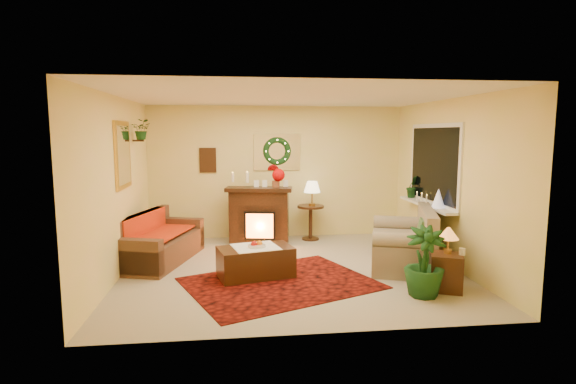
{
  "coord_description": "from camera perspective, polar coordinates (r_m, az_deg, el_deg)",
  "views": [
    {
      "loc": [
        -0.82,
        -6.62,
        2.07
      ],
      "look_at": [
        0.0,
        0.35,
        1.15
      ],
      "focal_mm": 28.0,
      "sensor_mm": 36.0,
      "label": 1
    }
  ],
  "objects": [
    {
      "name": "window_frame",
      "position": [
        7.91,
        18.04,
        3.33
      ],
      "size": [
        0.03,
        1.86,
        1.36
      ],
      "primitive_type": "cube",
      "color": "white",
      "rests_on": "wall_right"
    },
    {
      "name": "end_table_square",
      "position": [
        6.38,
        19.47,
        -9.35
      ],
      "size": [
        0.52,
        0.52,
        0.49
      ],
      "primitive_type": "cube",
      "rotation": [
        0.0,
        0.0,
        -0.4
      ],
      "color": "black",
      "rests_on": "floor"
    },
    {
      "name": "poinsettia",
      "position": [
        8.33,
        -1.22,
        2.16
      ],
      "size": [
        0.24,
        0.24,
        0.24
      ],
      "primitive_type": "sphere",
      "color": "#BF0404",
      "rests_on": "fireplace"
    },
    {
      "name": "wall_art",
      "position": [
        8.88,
        -10.14,
        4.0
      ],
      "size": [
        0.32,
        0.03,
        0.48
      ],
      "primitive_type": "cube",
      "color": "#381E11",
      "rests_on": "wall_back"
    },
    {
      "name": "red_throw",
      "position": [
        7.73,
        -16.31,
        -4.9
      ],
      "size": [
        0.86,
        1.39,
        0.02
      ],
      "primitive_type": "cube",
      "color": "red",
      "rests_on": "sofa"
    },
    {
      "name": "mantel_mirror",
      "position": [
        8.89,
        -1.42,
        5.08
      ],
      "size": [
        0.92,
        0.02,
        0.72
      ],
      "primitive_type": "cube",
      "color": "white",
      "rests_on": "wall_back"
    },
    {
      "name": "wall_front",
      "position": [
        4.51,
        3.85,
        -2.38
      ],
      "size": [
        5.0,
        5.0,
        0.0
      ],
      "primitive_type": "plane",
      "color": "#EFD88C",
      "rests_on": "ground"
    },
    {
      "name": "window_glass",
      "position": [
        7.9,
        17.94,
        3.34
      ],
      "size": [
        0.02,
        1.7,
        1.22
      ],
      "primitive_type": "cube",
      "color": "black",
      "rests_on": "wall_right"
    },
    {
      "name": "floor_palm",
      "position": [
        6.02,
        16.93,
        -8.47
      ],
      "size": [
        1.74,
        1.74,
        2.69
      ],
      "primitive_type": "imported",
      "rotation": [
        0.0,
        0.0,
        -0.17
      ],
      "color": "#1F4D24",
      "rests_on": "floor"
    },
    {
      "name": "wall_right",
      "position": [
        7.44,
        19.83,
        1.09
      ],
      "size": [
        4.5,
        4.5,
        0.0
      ],
      "primitive_type": "plane",
      "color": "#EFD88C",
      "rests_on": "ground"
    },
    {
      "name": "fireplace",
      "position": [
        8.46,
        -3.69,
        -2.9
      ],
      "size": [
        1.13,
        0.53,
        1.0
      ],
      "primitive_type": "cube",
      "rotation": [
        0.0,
        0.0,
        -0.17
      ],
      "color": "black",
      "rests_on": "floor"
    },
    {
      "name": "side_table_round",
      "position": [
        8.8,
        2.88,
        -3.98
      ],
      "size": [
        0.57,
        0.57,
        0.68
      ],
      "primitive_type": "cylinder",
      "rotation": [
        0.0,
        0.0,
        -0.11
      ],
      "color": "#341F14",
      "rests_on": "floor"
    },
    {
      "name": "mini_tree",
      "position": [
        7.52,
        18.55,
        -0.79
      ],
      "size": [
        0.22,
        0.22,
        0.32
      ],
      "primitive_type": "cone",
      "color": "white",
      "rests_on": "window_sill"
    },
    {
      "name": "mantel_candle_a",
      "position": [
        8.35,
        -7.04,
        1.85
      ],
      "size": [
        0.06,
        0.06,
        0.17
      ],
      "primitive_type": "cylinder",
      "color": "silver",
      "rests_on": "fireplace"
    },
    {
      "name": "fruit_bowl",
      "position": [
        6.51,
        -3.98,
        -6.97
      ],
      "size": [
        0.25,
        0.25,
        0.06
      ],
      "primitive_type": "cylinder",
      "color": "silver",
      "rests_on": "coffee_table"
    },
    {
      "name": "sill_plant",
      "position": [
        8.57,
        15.54,
        0.6
      ],
      "size": [
        0.29,
        0.24,
        0.53
      ],
      "primitive_type": "imported",
      "color": "#295D31",
      "rests_on": "window_sill"
    },
    {
      "name": "sofa",
      "position": [
        7.58,
        -15.88,
        -5.32
      ],
      "size": [
        1.28,
        1.97,
        0.78
      ],
      "primitive_type": "cube",
      "rotation": [
        0.0,
        0.0,
        -0.29
      ],
      "color": "#4F3425",
      "rests_on": "floor"
    },
    {
      "name": "hanging_plant",
      "position": [
        7.82,
        -18.04,
        6.37
      ],
      "size": [
        0.33,
        0.28,
        0.36
      ],
      "primitive_type": "imported",
      "color": "#194719",
      "rests_on": "wall_left"
    },
    {
      "name": "coffee_table",
      "position": [
        6.58,
        -4.14,
        -8.96
      ],
      "size": [
        1.16,
        0.81,
        0.44
      ],
      "primitive_type": "cube",
      "rotation": [
        0.0,
        0.0,
        0.24
      ],
      "color": "black",
      "rests_on": "floor"
    },
    {
      "name": "lamp_tiffany",
      "position": [
        6.31,
        19.7,
        -5.1
      ],
      "size": [
        0.27,
        0.27,
        0.4
      ],
      "primitive_type": "cone",
      "color": "orange",
      "rests_on": "end_table_square"
    },
    {
      "name": "floor",
      "position": [
        6.98,
        0.34,
        -9.78
      ],
      "size": [
        5.0,
        5.0,
        0.0
      ],
      "primitive_type": "plane",
      "color": "beige",
      "rests_on": "ground"
    },
    {
      "name": "ceiling",
      "position": [
        6.69,
        0.36,
        12.02
      ],
      "size": [
        5.0,
        5.0,
        0.0
      ],
      "primitive_type": "plane",
      "color": "white",
      "rests_on": "ground"
    },
    {
      "name": "wreath",
      "position": [
        8.85,
        -1.39,
        5.2
      ],
      "size": [
        0.55,
        0.11,
        0.55
      ],
      "primitive_type": "torus",
      "rotation": [
        1.57,
        0.0,
        0.0
      ],
      "color": "#194719",
      "rests_on": "wall_back"
    },
    {
      "name": "wall_left",
      "position": [
        6.87,
        -20.82,
        0.55
      ],
      "size": [
        4.5,
        4.5,
        0.0
      ],
      "primitive_type": "plane",
      "color": "#EFD88C",
      "rests_on": "ground"
    },
    {
      "name": "lamp_cream",
      "position": [
        8.68,
        3.07,
        -0.42
      ],
      "size": [
        0.32,
        0.32,
        0.49
      ],
      "primitive_type": "cone",
      "color": "#FFE8AE",
      "rests_on": "side_table_round"
    },
    {
      "name": "mantel_candle_b",
      "position": [
        8.32,
        -5.2,
        1.86
      ],
      "size": [
        0.06,
        0.06,
        0.19
      ],
      "primitive_type": "cylinder",
      "color": "#F1E2C6",
      "rests_on": "fireplace"
    },
    {
      "name": "wall_back",
      "position": [
        8.94,
        -1.42,
        2.53
      ],
      "size": [
        5.0,
        5.0,
        0.0
      ],
      "primitive_type": "plane",
      "color": "#EFD88C",
      "rests_on": "ground"
    },
    {
      "name": "gold_mirror",
      "position": [
        7.12,
        -20.25,
        4.44
      ],
      "size": [
        0.03,
        0.84,
        1.0
      ],
      "primitive_type": "cube",
      "color": "gold",
      "rests_on": "wall_left"
    },
    {
      "name": "area_rug",
      "position": [
        6.36,
        -0.96,
        -11.48
      ],
      "size": [
        2.97,
        2.65,
        0.01
      ],
      "primitive_type": "cube",
      "rotation": [
        0.0,
        0.0,
        0.4
      ],
      "color": "maroon",
      "rests_on": "floor"
    },
    {
      "name": "window_sill",
      "position": [
        7.94,
        17.15,
        -1.56
      ],
      "size": [
        0.22,
        1.86,
        0.04
      ],
      "primitive_type": "cube",
      "color": "white",
      "rests_on": "wall_right"
    },
    {
      "name": "loveseat",
      "position": [
        7.3,
        14.32,
        -5.83
      ],
      "size": [
        1.35,
        1.77,
        0.91
      ],
      "primitive_type": "cube",
      "rotation": [
        0.0,
        0.0,
        -0.32
      ],
      "color": "gray",
      "rests_on": "floor"
    }
  ]
}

